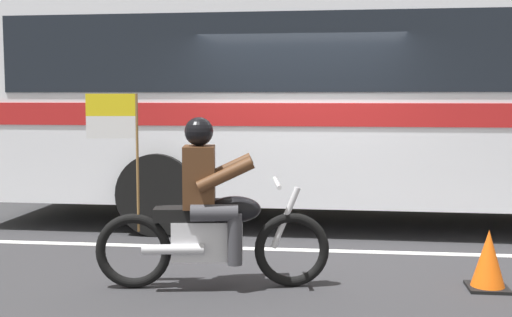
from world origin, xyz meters
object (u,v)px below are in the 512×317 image
(fire_hydrant, at_px, (146,160))
(traffic_cone, at_px, (488,261))
(transit_bus, at_px, (472,86))
(motorcycle_with_rider, at_px, (210,216))

(fire_hydrant, height_order, traffic_cone, fire_hydrant)
(traffic_cone, bearing_deg, transit_bus, 81.91)
(traffic_cone, bearing_deg, motorcycle_with_rider, -174.63)
(transit_bus, distance_m, motorcycle_with_rider, 4.62)
(transit_bus, xyz_separation_m, fire_hydrant, (-5.44, 3.05, -1.37))
(motorcycle_with_rider, relative_size, fire_hydrant, 2.90)
(transit_bus, height_order, traffic_cone, transit_bus)
(transit_bus, bearing_deg, motorcycle_with_rider, -131.58)
(fire_hydrant, bearing_deg, transit_bus, -29.26)
(fire_hydrant, distance_m, traffic_cone, 7.93)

